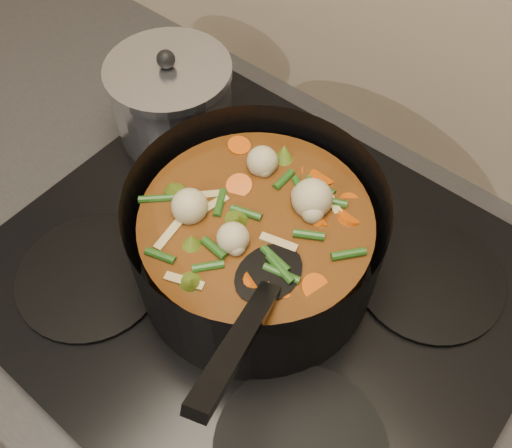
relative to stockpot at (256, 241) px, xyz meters
The scene contains 4 objects.
counter 0.54m from the stockpot, 27.42° to the right, with size 2.64×0.64×0.91m.
stovetop 0.08m from the stockpot, 27.42° to the right, with size 0.62×0.54×0.03m.
stockpot is the anchor object (origin of this frame).
saucepan 0.27m from the stockpot, 155.29° to the left, with size 0.17×0.17×0.14m.
Camera 1 is at (0.22, 1.66, 1.54)m, focal length 40.00 mm.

